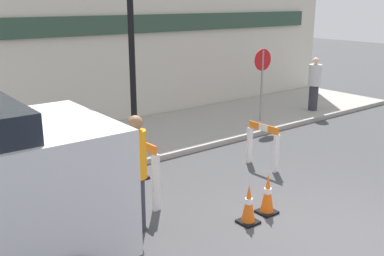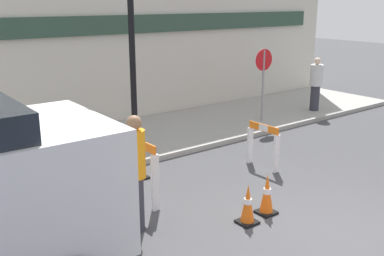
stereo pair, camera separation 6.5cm
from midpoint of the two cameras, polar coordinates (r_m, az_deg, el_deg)
name	(u,v)px [view 1 (the left image)]	position (r m, az deg, el deg)	size (l,w,h in m)	color
ground_plane	(347,238)	(7.30, 18.81, -13.10)	(60.00, 60.00, 0.00)	#424244
sidewalk_slab	(136,139)	(11.46, -7.26, -1.34)	(18.00, 3.23, 0.12)	#9E9B93
storefront_facade	(100,27)	(12.46, -11.77, 12.45)	(18.00, 0.22, 5.50)	beige
stop_sign	(262,73)	(12.69, 8.76, 6.91)	(0.60, 0.06, 2.03)	gray
barricade_0	(263,144)	(9.58, 8.78, -2.06)	(0.16, 0.81, 0.95)	white
barricade_1	(143,170)	(7.84, -6.52, -5.27)	(0.15, 0.87, 1.15)	white
traffic_cone_0	(121,164)	(9.07, -9.22, -4.48)	(0.30, 0.30, 0.64)	black
traffic_cone_1	(249,205)	(7.26, 6.95, -9.63)	(0.30, 0.30, 0.66)	black
traffic_cone_2	(268,194)	(7.62, 9.33, -8.32)	(0.30, 0.30, 0.70)	black
traffic_cone_3	(140,166)	(9.02, -6.88, -4.76)	(0.30, 0.30, 0.56)	black
person_worker	(137,169)	(6.77, -7.28, -5.22)	(0.39, 0.39, 1.84)	#33333D
person_pedestrian	(314,83)	(14.40, 15.15, 5.59)	(0.40, 0.40, 1.64)	#33333D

